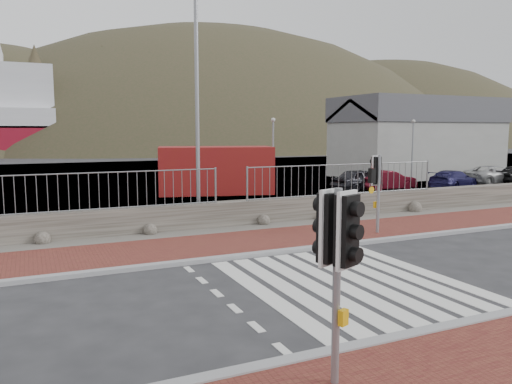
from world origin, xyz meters
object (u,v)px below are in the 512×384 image
traffic_signal_near (337,246)px  traffic_signal_far (378,177)px  car_b (387,180)px  streetlight (201,95)px  shipping_container (216,170)px  car_d (494,175)px  car_c (453,179)px  car_a (362,180)px

traffic_signal_near → traffic_signal_far: bearing=27.6°
traffic_signal_far → car_b: (8.33, 9.71, -1.33)m
traffic_signal_near → streetlight: 12.40m
traffic_signal_near → shipping_container: size_ratio=0.44×
traffic_signal_near → shipping_container: traffic_signal_near is taller
traffic_signal_far → car_d: traffic_signal_far is taller
streetlight → car_d: bearing=20.8°
shipping_container → car_d: shipping_container is taller
traffic_signal_near → car_b: traffic_signal_near is taller
car_c → traffic_signal_far: bearing=107.3°
car_c → car_a: bearing=58.1°
traffic_signal_near → car_a: bearing=31.3°
car_b → car_c: (4.09, -0.95, -0.03)m
shipping_container → car_b: 9.83m
car_b → car_c: 4.20m
traffic_signal_near → traffic_signal_far: traffic_signal_near is taller
shipping_container → car_c: bearing=-1.0°
traffic_signal_near → shipping_container: 21.14m
car_b → car_d: size_ratio=0.83×
car_c → car_d: 4.58m
car_a → car_b: bearing=-111.2°
streetlight → shipping_container: bearing=73.5°
traffic_signal_near → car_a: (13.65, 17.88, -1.30)m
car_a → car_b: 1.50m
traffic_signal_far → car_a: size_ratio=0.71×
car_a → car_b: car_a is taller
traffic_signal_far → car_d: 19.52m
traffic_signal_far → streetlight: size_ratio=0.32×
traffic_signal_near → car_d: 29.41m
car_c → car_b: bearing=59.0°
traffic_signal_near → streetlight: (2.13, 11.90, 2.75)m
car_a → traffic_signal_near: bearing=138.1°
traffic_signal_far → car_c: traffic_signal_far is taller
shipping_container → car_c: (13.46, -3.84, -0.72)m
shipping_container → car_c: size_ratio=1.61×
traffic_signal_near → traffic_signal_far: 10.28m
traffic_signal_far → streetlight: bearing=-51.7°
traffic_signal_near → car_c: traffic_signal_near is taller
streetlight → car_c: size_ratio=2.19×
car_b → car_d: bearing=-91.4°
streetlight → car_b: size_ratio=2.36×
car_c → car_d: car_d is taller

